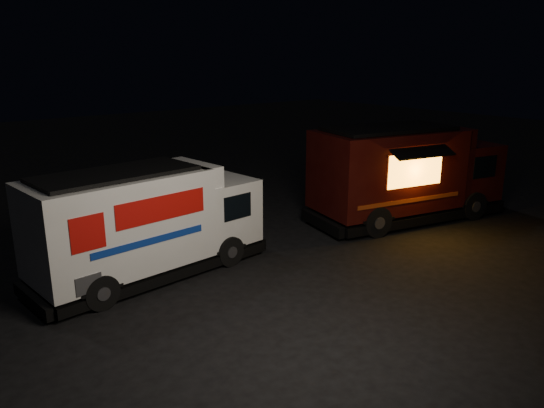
{
  "coord_description": "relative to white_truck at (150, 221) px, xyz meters",
  "views": [
    {
      "loc": [
        -8.17,
        -9.99,
        5.73
      ],
      "look_at": [
        1.56,
        2.0,
        1.32
      ],
      "focal_mm": 35.0,
      "sensor_mm": 36.0,
      "label": 1
    }
  ],
  "objects": [
    {
      "name": "white_truck",
      "position": [
        0.0,
        0.0,
        0.0
      ],
      "size": [
        6.64,
        2.74,
        2.94
      ],
      "primitive_type": null,
      "rotation": [
        0.0,
        0.0,
        0.08
      ],
      "color": "silver",
      "rests_on": "ground"
    },
    {
      "name": "red_truck",
      "position": [
        9.34,
        -1.17,
        0.2
      ],
      "size": [
        7.6,
        4.17,
        3.35
      ],
      "primitive_type": null,
      "rotation": [
        0.0,
        0.0,
        -0.22
      ],
      "color": "#340C09",
      "rests_on": "ground"
    },
    {
      "name": "ground",
      "position": [
        2.32,
        -2.31,
        -1.47
      ],
      "size": [
        80.0,
        80.0,
        0.0
      ],
      "primitive_type": "plane",
      "color": "black",
      "rests_on": "ground"
    }
  ]
}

